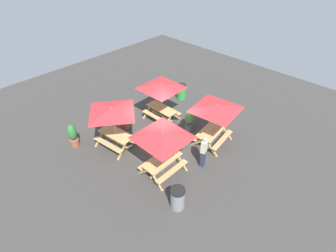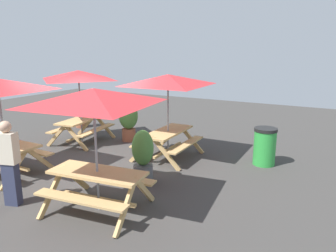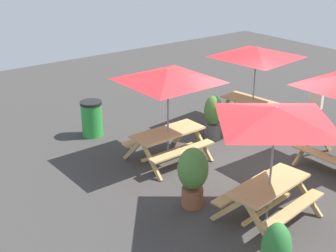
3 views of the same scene
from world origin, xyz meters
TOP-DOWN VIEW (x-y plane):
  - ground_plane at (0.00, 0.00)m, footprint 24.00×24.00m
  - picnic_table_0 at (1.58, 1.65)m, footprint 2.24×2.24m
  - picnic_table_1 at (-1.35, 1.32)m, footprint 2.83×2.83m
  - picnic_table_2 at (1.57, -1.53)m, footprint 2.83×2.83m
  - picnic_table_3 at (-1.70, -1.85)m, footprint 2.81×2.81m
  - trash_bin_green at (2.29, -3.99)m, footprint 0.59×0.59m
  - trash_bin_gray at (-3.03, 2.21)m, footprint 0.59×0.59m
  - potted_plant_0 at (-0.19, -1.85)m, footprint 0.49×0.49m
  - potted_plant_1 at (2.43, 0.42)m, footprint 0.62×0.62m
  - potted_plant_2 at (3.10, 3.10)m, footprint 0.45×0.45m
  - person_standing at (-2.35, -0.25)m, footprint 0.32×0.41m

SIDE VIEW (x-z plane):
  - ground_plane at x=0.00m, z-range 0.00..0.00m
  - trash_bin_green at x=2.29m, z-range 0.00..0.98m
  - trash_bin_gray at x=-3.03m, z-range 0.00..0.98m
  - potted_plant_0 at x=-0.19m, z-range 0.03..1.24m
  - potted_plant_2 at x=3.10m, z-range 0.01..1.29m
  - potted_plant_1 at x=2.43m, z-range 0.08..1.36m
  - person_standing at x=-2.35m, z-range 0.05..1.72m
  - picnic_table_0 at x=1.58m, z-range 0.82..3.16m
  - picnic_table_1 at x=-1.35m, z-range 0.82..3.16m
  - picnic_table_2 at x=1.57m, z-range 0.82..3.16m
  - picnic_table_3 at x=-1.70m, z-range 0.82..3.16m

